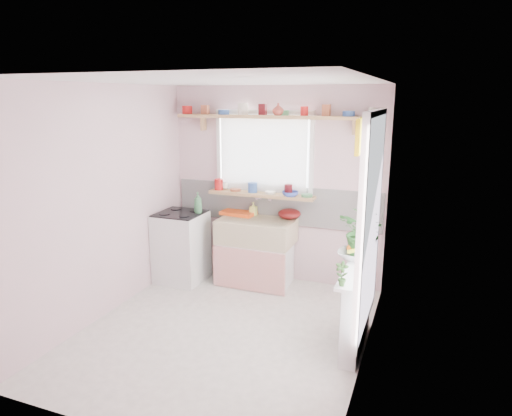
% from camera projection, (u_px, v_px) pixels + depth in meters
% --- Properties ---
extents(room, '(3.20, 3.20, 3.20)m').
position_uv_depth(room, '(311.00, 191.00, 4.93)').
color(room, white).
rests_on(room, ground).
extents(sink_unit, '(0.95, 0.65, 1.11)m').
position_uv_depth(sink_unit, '(256.00, 251.00, 5.83)').
color(sink_unit, white).
rests_on(sink_unit, ground).
extents(cooker, '(0.58, 0.58, 0.93)m').
position_uv_depth(cooker, '(181.00, 246.00, 5.94)').
color(cooker, white).
rests_on(cooker, ground).
extents(radiator_ledge, '(0.22, 0.95, 0.78)m').
position_uv_depth(radiator_ledge, '(357.00, 308.00, 4.35)').
color(radiator_ledge, white).
rests_on(radiator_ledge, ground).
extents(windowsill, '(1.40, 0.22, 0.04)m').
position_uv_depth(windowsill, '(261.00, 195.00, 5.83)').
color(windowsill, tan).
rests_on(windowsill, room).
extents(pine_shelf, '(2.52, 0.24, 0.04)m').
position_uv_depth(pine_shelf, '(273.00, 117.00, 5.54)').
color(pine_shelf, tan).
rests_on(pine_shelf, room).
extents(shelf_crockery, '(2.47, 0.11, 0.12)m').
position_uv_depth(shelf_crockery, '(271.00, 111.00, 5.53)').
color(shelf_crockery, red).
rests_on(shelf_crockery, pine_shelf).
extents(sill_crockery, '(1.35, 0.11, 0.12)m').
position_uv_depth(sill_crockery, '(258.00, 189.00, 5.83)').
color(sill_crockery, red).
rests_on(sill_crockery, windowsill).
extents(dish_tray, '(0.47, 0.37, 0.04)m').
position_uv_depth(dish_tray, '(240.00, 212.00, 6.02)').
color(dish_tray, '#FB5316').
rests_on(dish_tray, sink_unit).
extents(colander, '(0.36, 0.36, 0.13)m').
position_uv_depth(colander, '(289.00, 214.00, 5.78)').
color(colander, '#580F0F').
rests_on(colander, sink_unit).
extents(jade_plant, '(0.61, 0.58, 0.54)m').
position_uv_depth(jade_plant, '(365.00, 232.00, 4.56)').
color(jade_plant, '#275C25').
rests_on(jade_plant, radiator_ledge).
extents(fruit_bowl, '(0.35, 0.35, 0.08)m').
position_uv_depth(fruit_bowl, '(355.00, 255.00, 4.56)').
color(fruit_bowl, silver).
rests_on(fruit_bowl, radiator_ledge).
extents(herb_pot, '(0.12, 0.08, 0.22)m').
position_uv_depth(herb_pot, '(342.00, 274.00, 3.90)').
color(herb_pot, '#305A24').
rests_on(herb_pot, radiator_ledge).
extents(soap_bottle_sink, '(0.09, 0.09, 0.18)m').
position_uv_depth(soap_bottle_sink, '(253.00, 209.00, 5.94)').
color(soap_bottle_sink, '#FCFA70').
rests_on(soap_bottle_sink, sink_unit).
extents(sill_cup, '(0.12, 0.12, 0.09)m').
position_uv_depth(sill_cup, '(225.00, 186.00, 6.06)').
color(sill_cup, white).
rests_on(sill_cup, windowsill).
extents(sill_bowl, '(0.24, 0.24, 0.06)m').
position_uv_depth(sill_bowl, '(290.00, 194.00, 5.63)').
color(sill_bowl, '#374DB2').
rests_on(sill_bowl, windowsill).
extents(shelf_vase, '(0.18, 0.18, 0.15)m').
position_uv_depth(shelf_vase, '(278.00, 109.00, 5.43)').
color(shelf_vase, '#AC4135').
rests_on(shelf_vase, pine_shelf).
extents(cooker_bottle, '(0.13, 0.13, 0.27)m').
position_uv_depth(cooker_bottle, '(198.00, 203.00, 5.79)').
color(cooker_bottle, '#3F7F4E').
rests_on(cooker_bottle, cooker).
extents(fruit, '(0.20, 0.14, 0.10)m').
position_uv_depth(fruit, '(356.00, 249.00, 4.55)').
color(fruit, orange).
rests_on(fruit, fruit_bowl).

